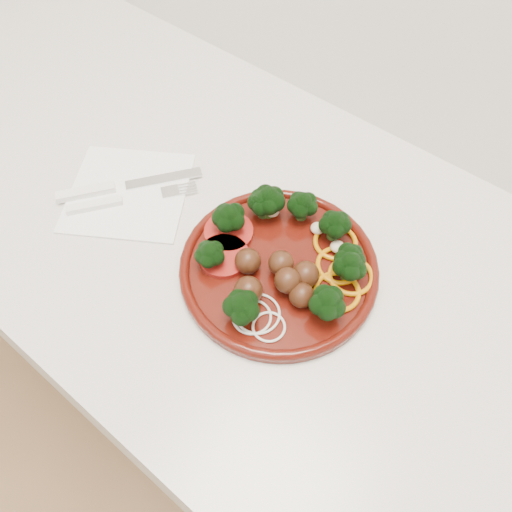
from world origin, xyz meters
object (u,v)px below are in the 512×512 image
Objects in this scene: napkin at (129,192)px; knife at (111,188)px; plate at (282,260)px; fork at (110,202)px.

napkin is 0.03m from knife.
plate is 1.44× the size of knife.
napkin is at bearing 33.31° from fork.
napkin is 1.05× the size of fork.
knife is 0.03m from fork.
knife is 1.12× the size of fork.
plate is 0.26m from fork.
fork is (-0.26, -0.07, -0.01)m from plate.
plate is at bearing 8.15° from napkin.
knife reaches higher than napkin.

